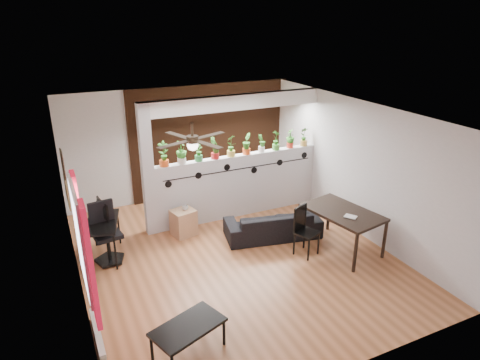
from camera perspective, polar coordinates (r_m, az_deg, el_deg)
The scene contains 31 objects.
room_shell at distance 7.26m, azimuth -0.85°, elevation -1.20°, with size 6.30×7.10×2.90m.
partition_wall at distance 9.07m, azimuth -0.15°, elevation -0.72°, with size 3.60×0.18×1.35m, color #BCBCC1.
ceiling_header at distance 8.56m, azimuth -0.16°, elevation 10.36°, with size 3.60×0.18×0.30m, color white.
pier_column at distance 8.27m, azimuth -12.23°, elevation 1.18°, with size 0.22×0.20×2.60m, color #BCBCC1.
brick_panel at distance 10.14m, azimuth -3.70°, elevation 5.39°, with size 3.90×0.05×2.60m, color brown.
vine_decal at distance 8.84m, azimuth 0.11°, elevation 1.50°, with size 3.31×0.01×0.30m.
window_assembly at distance 5.55m, azimuth -20.30°, elevation -7.78°, with size 0.09×1.30×1.55m.
baseboard_heater at distance 6.33m, azimuth -18.43°, elevation -19.07°, with size 0.08×1.00×0.18m, color beige.
corkboard at distance 7.57m, azimuth -22.05°, elevation -1.46°, with size 0.03×0.60×0.45m, color olive.
framed_art at distance 7.36m, azimuth -22.57°, elevation 1.99°, with size 0.03×0.34×0.44m.
ceiling_fan at distance 6.38m, azimuth -6.35°, elevation 5.12°, with size 1.19×1.19×0.43m.
potted_plant_0 at distance 8.24m, azimuth -10.17°, elevation 3.53°, with size 0.31×0.27×0.49m.
potted_plant_1 at distance 8.34m, azimuth -7.84°, elevation 3.78°, with size 0.21×0.26×0.46m.
potted_plant_2 at distance 8.45m, azimuth -5.57°, elevation 4.00°, with size 0.27×0.24×0.43m.
potted_plant_3 at distance 8.56m, azimuth -3.36°, elevation 4.38°, with size 0.25×0.20×0.45m.
potted_plant_4 at distance 8.69m, azimuth -1.21°, elevation 4.71°, with size 0.30×0.27×0.46m.
potted_plant_5 at distance 8.84m, azimuth 0.88°, elevation 4.95°, with size 0.29×0.30×0.45m.
potted_plant_6 at distance 9.00m, azimuth 2.89°, elevation 5.00°, with size 0.21×0.18×0.38m.
potted_plant_7 at distance 9.16m, azimuth 4.85°, elevation 5.42°, with size 0.26×0.28×0.44m.
potted_plant_8 at distance 9.34m, azimuth 6.72°, elevation 5.61°, with size 0.25×0.27×0.42m.
potted_plant_9 at distance 9.52m, azimuth 8.53°, elevation 5.85°, with size 0.24×0.20×0.42m.
sofa at distance 8.37m, azimuth 4.39°, elevation -5.93°, with size 1.75×0.69×0.51m, color black.
cube_shelf at distance 8.48m, azimuth -7.53°, elevation -5.63°, with size 0.43×0.38×0.53m, color tan.
cup at distance 8.36m, azimuth -7.31°, elevation -3.69°, with size 0.12×0.12×0.09m, color gray.
computer_desk at distance 7.86m, azimuth -17.87°, elevation -5.71°, with size 0.74×1.08×0.71m.
monitor at distance 7.93m, azimuth -18.15°, elevation -4.26°, with size 0.05×0.31×0.17m, color black.
office_chair at distance 7.83m, azimuth -17.40°, elevation -7.20°, with size 0.55×0.55×1.07m.
dining_table at distance 7.95m, azimuth 13.49°, elevation -4.58°, with size 1.10×1.54×0.77m.
book at distance 7.64m, azimuth 14.34°, elevation -4.98°, with size 0.15×0.21×0.02m, color gray.
folding_chair at distance 7.75m, azimuth 8.45°, elevation -6.10°, with size 0.48×0.48×0.92m.
coffee_table at distance 5.74m, azimuth -6.94°, elevation -19.07°, with size 1.03×0.79×0.43m.
Camera 1 is at (-2.76, -6.11, 4.09)m, focal length 32.00 mm.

